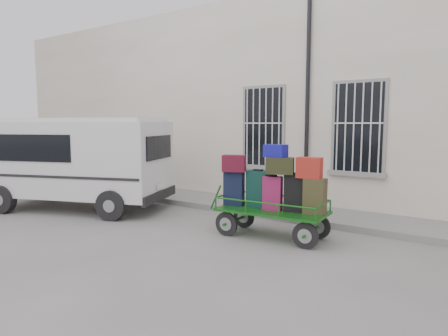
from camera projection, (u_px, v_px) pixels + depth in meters
ground at (214, 228)px, 9.06m from camera, size 80.00×80.00×0.00m
building at (311, 104)px, 13.22m from camera, size 24.00×5.15×6.00m
sidewalk at (262, 208)px, 10.85m from camera, size 24.00×1.70×0.15m
luggage_cart at (273, 192)px, 8.19m from camera, size 2.66×1.15×1.93m
van at (77, 157)px, 10.93m from camera, size 5.33×3.66×2.50m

